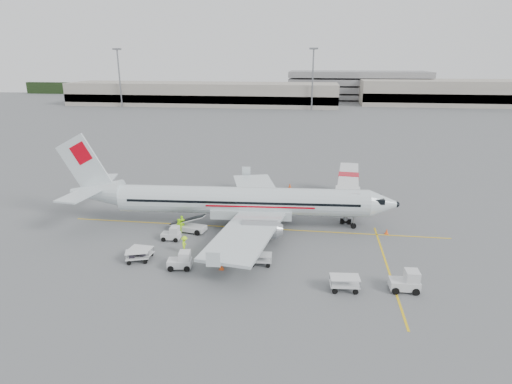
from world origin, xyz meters
The scene contains 26 objects.
ground centered at (0.00, 0.00, 0.00)m, with size 360.00×360.00×0.00m, color #56595B.
stripe_lead centered at (0.00, 0.00, 0.01)m, with size 44.00×0.20×0.01m, color yellow.
stripe_cross centered at (14.00, -8.00, 0.01)m, with size 0.20×20.00×0.01m, color yellow.
terminal_west centered at (-40.00, 130.00, 4.50)m, with size 110.00×22.00×9.00m, color gray, non-canonical shape.
terminal_east centered at (70.00, 145.00, 5.00)m, with size 90.00×26.00×10.00m, color gray, non-canonical shape.
parking_garage centered at (25.00, 160.00, 7.00)m, with size 62.00×24.00×14.00m, color slate, non-canonical shape.
treeline centered at (0.00, 175.00, 3.00)m, with size 300.00×3.00×6.00m, color black, non-canonical shape.
mast_west centered at (-70.00, 118.00, 11.00)m, with size 3.20×1.20×22.00m, color slate, non-canonical shape.
mast_center centered at (5.00, 118.00, 11.00)m, with size 3.20×1.20×22.00m, color slate, non-canonical shape.
aircraft centered at (-1.34, 0.68, 5.26)m, with size 38.16×29.91×10.52m, color silver, non-canonical shape.
jet_bridge centered at (11.22, 9.05, 2.27)m, with size 3.24×17.27×4.53m, color silver, non-canonical shape.
belt_loader centered at (-7.14, -2.00, 1.37)m, with size 5.04×1.89×2.73m, color silver, non-canonical shape.
tug_fore centered at (14.71, -12.08, 0.95)m, with size 2.46×1.41×1.90m, color silver, non-canonical shape.
tug_mid centered at (-5.49, -10.82, 0.86)m, with size 2.23×1.28×1.72m, color silver, non-canonical shape.
tug_aft centered at (-8.45, -4.55, 0.77)m, with size 2.00×1.15×1.55m, color silver, non-canonical shape.
cart_loaded_a centered at (-9.99, -10.07, 0.57)m, with size 2.18×1.29×1.14m, color silver, non-canonical shape.
cart_loaded_b centered at (-9.91, -9.16, 0.56)m, with size 2.16×1.28×1.13m, color silver, non-canonical shape.
cart_empty_a centered at (1.95, -9.04, 0.57)m, with size 2.18×1.29×1.14m, color silver, non-canonical shape.
cart_empty_b centered at (9.66, -12.72, 0.65)m, with size 2.48×1.47×1.29m, color silver, non-canonical shape.
cone_nose centered at (15.12, 0.34, 0.34)m, with size 0.41×0.41×0.68m, color #F75218.
cone_port centered at (3.16, 16.92, 0.34)m, with size 0.42×0.42×0.69m, color #F75218.
cone_stbd centered at (-1.55, -10.48, 0.34)m, with size 0.41×0.41×0.67m, color #F75218.
crew_a centered at (-2.82, -7.08, 0.85)m, with size 0.62×0.41×1.70m, color #A9EA17.
crew_b centered at (-8.05, -2.81, 0.89)m, with size 0.87×0.68×1.78m, color #A9EA17.
crew_c centered at (-6.01, -7.45, 0.90)m, with size 1.17×0.67×1.81m, color #A9EA17.
crew_d centered at (-7.92, -2.09, 0.96)m, with size 1.12×0.47×1.92m, color #A9EA17.
Camera 1 is at (6.62, -45.82, 19.08)m, focal length 30.00 mm.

